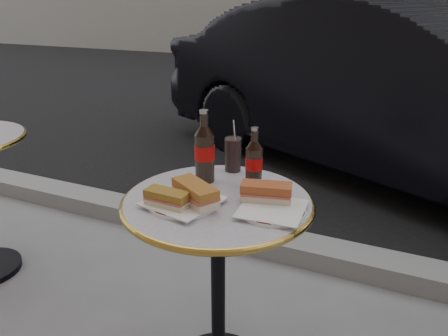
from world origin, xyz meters
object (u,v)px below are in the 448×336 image
at_px(plate_right, 272,211).
at_px(cola_bottle_left, 204,146).
at_px(parked_car, 398,90).
at_px(plate_left, 183,203).
at_px(cola_glass, 233,154).
at_px(bistro_table, 218,293).
at_px(cola_bottle_right, 254,158).

relative_size(plate_right, cola_bottle_left, 0.78).
bearing_deg(plate_right, parked_car, 85.56).
bearing_deg(cola_bottle_left, plate_right, -24.97).
distance_m(plate_left, cola_glass, 0.34).
height_order(plate_right, parked_car, parked_car).
bearing_deg(cola_glass, parked_car, 78.85).
relative_size(plate_left, parked_car, 0.05).
bearing_deg(cola_glass, cola_bottle_left, -111.28).
height_order(plate_left, parked_car, parked_car).
height_order(cola_bottle_left, parked_car, parked_car).
distance_m(bistro_table, plate_right, 0.42).
bearing_deg(bistro_table, plate_right, -6.43).
relative_size(cola_glass, parked_car, 0.03).
distance_m(bistro_table, plate_left, 0.39).
bearing_deg(parked_car, plate_right, -159.69).
relative_size(cola_bottle_left, parked_car, 0.06).
distance_m(plate_right, parked_car, 2.48).
distance_m(plate_left, plate_right, 0.28).
xyz_separation_m(cola_bottle_left, cola_bottle_right, (0.18, 0.02, -0.02)).
bearing_deg(plate_right, plate_left, -166.41).
relative_size(bistro_table, cola_glass, 5.74).
xyz_separation_m(cola_bottle_left, parked_car, (0.49, 2.34, -0.18)).
distance_m(bistro_table, cola_bottle_right, 0.50).
distance_m(plate_left, cola_bottle_left, 0.24).
bearing_deg(plate_left, cola_bottle_left, 97.03).
xyz_separation_m(bistro_table, cola_glass, (-0.05, 0.25, 0.43)).
xyz_separation_m(plate_right, cola_glass, (-0.24, 0.27, 0.06)).
bearing_deg(parked_car, cola_bottle_left, -167.00).
relative_size(cola_bottle_right, cola_glass, 1.66).
relative_size(plate_right, parked_car, 0.05).
xyz_separation_m(plate_left, cola_glass, (0.03, 0.33, 0.06)).
xyz_separation_m(bistro_table, cola_bottle_left, (-0.10, 0.12, 0.49)).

